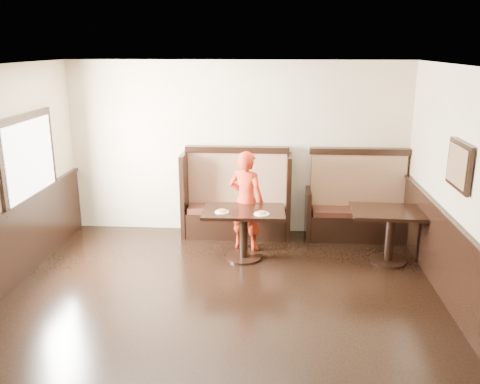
# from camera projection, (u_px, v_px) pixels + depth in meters

# --- Properties ---
(ground) EXTENTS (7.00, 7.00, 0.00)m
(ground) POSITION_uv_depth(u_px,v_px,m) (212.00, 347.00, 5.28)
(ground) COLOR black
(ground) RESTS_ON ground
(room_shell) EXTENTS (7.00, 7.00, 7.00)m
(room_shell) POSITION_uv_depth(u_px,v_px,m) (187.00, 275.00, 5.38)
(room_shell) COLOR beige
(room_shell) RESTS_ON ground
(booth_main) EXTENTS (1.75, 0.72, 1.45)m
(booth_main) POSITION_uv_depth(u_px,v_px,m) (237.00, 204.00, 8.29)
(booth_main) COLOR black
(booth_main) RESTS_ON ground
(booth_neighbor) EXTENTS (1.65, 0.72, 1.45)m
(booth_neighbor) POSITION_uv_depth(u_px,v_px,m) (357.00, 209.00, 8.17)
(booth_neighbor) COLOR black
(booth_neighbor) RESTS_ON ground
(table_main) EXTENTS (1.20, 0.77, 0.75)m
(table_main) POSITION_uv_depth(u_px,v_px,m) (244.00, 221.00, 7.31)
(table_main) COLOR black
(table_main) RESTS_ON ground
(table_neighbor) EXTENTS (1.14, 0.77, 0.78)m
(table_neighbor) POSITION_uv_depth(u_px,v_px,m) (391.00, 224.00, 7.19)
(table_neighbor) COLOR black
(table_neighbor) RESTS_ON ground
(child) EXTENTS (0.65, 0.55, 1.53)m
(child) POSITION_uv_depth(u_px,v_px,m) (246.00, 201.00, 7.63)
(child) COLOR red
(child) RESTS_ON ground
(pizza_plate_left) EXTENTS (0.20, 0.20, 0.04)m
(pizza_plate_left) POSITION_uv_depth(u_px,v_px,m) (222.00, 211.00, 7.16)
(pizza_plate_left) COLOR white
(pizza_plate_left) RESTS_ON table_main
(pizza_plate_right) EXTENTS (0.22, 0.22, 0.04)m
(pizza_plate_right) POSITION_uv_depth(u_px,v_px,m) (262.00, 213.00, 7.07)
(pizza_plate_right) COLOR white
(pizza_plate_right) RESTS_ON table_main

